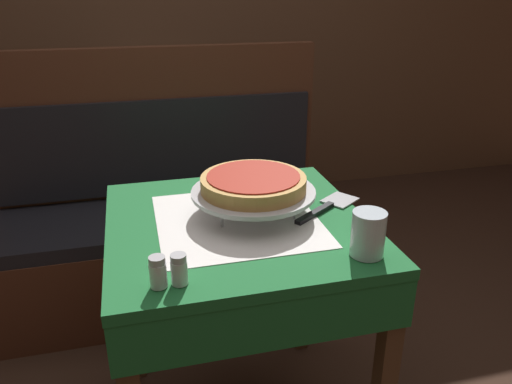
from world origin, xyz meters
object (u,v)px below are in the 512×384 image
object	(u,v)px
salt_shaker	(158,272)
dining_table_front	(238,254)
pepper_shaker	(179,269)
condiment_caddy	(138,97)
dining_table_rear	(152,125)
pizza_server	(326,207)
water_glass_near	(368,234)
booth_bench	(167,234)
pizza_pan_stand	(253,193)
deep_dish_pizza	(253,183)

from	to	relation	value
salt_shaker	dining_table_front	bearing A→B (deg)	49.80
pepper_shaker	condiment_caddy	world-z (taller)	condiment_caddy
dining_table_rear	pizza_server	bearing A→B (deg)	-74.43
dining_table_rear	water_glass_near	bearing A→B (deg)	-76.91
dining_table_front	booth_bench	distance (m)	0.91
pizza_pan_stand	water_glass_near	size ratio (longest dim) A/B	3.11
dining_table_front	pizza_pan_stand	bearing A→B (deg)	26.93
pizza_pan_stand	dining_table_rear	bearing A→B (deg)	97.81
deep_dish_pizza	dining_table_rear	bearing A→B (deg)	97.81
pepper_shaker	pizza_server	bearing A→B (deg)	32.20
dining_table_rear	condiment_caddy	xyz separation A→B (m)	(-0.06, -0.02, 0.17)
dining_table_front	deep_dish_pizza	distance (m)	0.21
pizza_pan_stand	condiment_caddy	world-z (taller)	condiment_caddy
pizza_pan_stand	pepper_shaker	bearing A→B (deg)	-128.49
salt_shaker	water_glass_near	bearing A→B (deg)	1.71
dining_table_rear	booth_bench	size ratio (longest dim) A/B	0.52
salt_shaker	pepper_shaker	distance (m)	0.05
water_glass_near	pizza_pan_stand	bearing A→B (deg)	125.81
booth_bench	pizza_pan_stand	size ratio (longest dim) A/B	4.17
pizza_pan_stand	pizza_server	world-z (taller)	pizza_pan_stand
booth_bench	condiment_caddy	size ratio (longest dim) A/B	8.19
water_glass_near	condiment_caddy	distance (m)	1.85
deep_dish_pizza	pepper_shaker	world-z (taller)	deep_dish_pizza
booth_bench	pizza_server	size ratio (longest dim) A/B	5.93
dining_table_front	pizza_server	world-z (taller)	pizza_server
pizza_pan_stand	salt_shaker	world-z (taller)	same
deep_dish_pizza	water_glass_near	size ratio (longest dim) A/B	2.62
dining_table_front	dining_table_rear	xyz separation A→B (m)	(-0.15, 1.54, -0.01)
water_glass_near	deep_dish_pizza	bearing A→B (deg)	125.81
booth_bench	pizza_server	bearing A→B (deg)	-62.53
pizza_server	condiment_caddy	bearing A→B (deg)	107.90
salt_shaker	deep_dish_pizza	bearing A→B (deg)	46.66
booth_bench	pizza_pan_stand	bearing A→B (deg)	-75.49
booth_bench	salt_shaker	world-z (taller)	booth_bench
dining_table_rear	condiment_caddy	size ratio (longest dim) A/B	4.29
pizza_pan_stand	condiment_caddy	xyz separation A→B (m)	(-0.27, 1.50, -0.02)
booth_bench	water_glass_near	xyz separation A→B (m)	(0.42, -1.10, 0.51)
dining_table_rear	condiment_caddy	bearing A→B (deg)	-165.03
dining_table_rear	deep_dish_pizza	xyz separation A→B (m)	(0.21, -1.51, 0.22)
deep_dish_pizza	salt_shaker	size ratio (longest dim) A/B	4.04
booth_bench	deep_dish_pizza	size ratio (longest dim) A/B	4.94
dining_table_front	pepper_shaker	xyz separation A→B (m)	(-0.19, -0.28, 0.15)
condiment_caddy	dining_table_front	bearing A→B (deg)	-81.90
pizza_server	water_glass_near	size ratio (longest dim) A/B	2.18
pizza_server	pepper_shaker	world-z (taller)	pepper_shaker
pizza_pan_stand	deep_dish_pizza	size ratio (longest dim) A/B	1.19
condiment_caddy	dining_table_rear	bearing A→B (deg)	14.97
pizza_server	salt_shaker	xyz separation A→B (m)	(-0.51, -0.29, 0.03)
pizza_server	condiment_caddy	size ratio (longest dim) A/B	1.38
dining_table_rear	booth_bench	bearing A→B (deg)	-90.02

